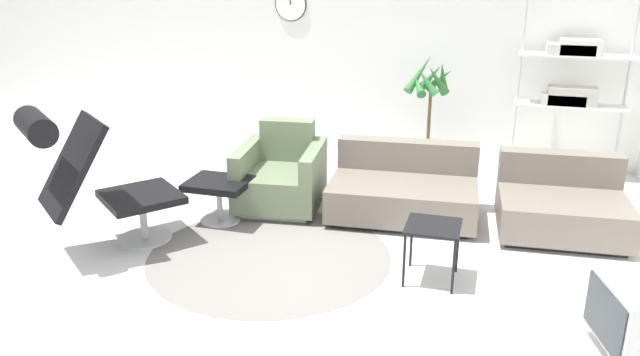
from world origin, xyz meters
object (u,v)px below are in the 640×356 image
(ottoman, at_px, (219,190))
(side_table, at_px, (433,232))
(shelf_unit, at_px, (572,77))
(couch_second, at_px, (561,207))
(armchair_red, at_px, (281,177))
(lounge_chair, at_px, (87,168))
(potted_plant, at_px, (428,124))
(couch_low, at_px, (404,191))

(ottoman, xyz_separation_m, side_table, (1.95, -0.56, 0.08))
(shelf_unit, bearing_deg, couch_second, -93.95)
(armchair_red, distance_m, couch_second, 2.50)
(shelf_unit, bearing_deg, lounge_chair, -140.45)
(ottoman, distance_m, couch_second, 2.97)
(ottoman, relative_size, couch_second, 0.49)
(couch_second, bearing_deg, side_table, 46.65)
(lounge_chair, distance_m, shelf_unit, 4.82)
(lounge_chair, relative_size, couch_second, 1.10)
(lounge_chair, xyz_separation_m, side_table, (2.63, 0.28, -0.32))
(ottoman, bearing_deg, shelf_unit, 36.29)
(side_table, xyz_separation_m, potted_plant, (-0.34, 2.44, 0.17))
(side_table, bearing_deg, couch_second, 50.78)
(lounge_chair, relative_size, side_table, 2.82)
(shelf_unit, bearing_deg, couch_low, -132.30)
(ottoman, bearing_deg, side_table, -16.12)
(armchair_red, distance_m, shelf_unit, 3.22)
(lounge_chair, bearing_deg, ottoman, 90.00)
(armchair_red, xyz_separation_m, couch_low, (1.15, 0.10, -0.05))
(side_table, relative_size, potted_plant, 0.34)
(armchair_red, bearing_deg, couch_low, 178.22)
(shelf_unit, bearing_deg, armchair_red, -146.87)
(couch_low, xyz_separation_m, potted_plant, (0.05, 1.27, 0.32))
(couch_low, height_order, shelf_unit, shelf_unit)
(ottoman, height_order, side_table, side_table)
(couch_low, height_order, couch_second, same)
(lounge_chair, xyz_separation_m, ottoman, (0.69, 0.84, -0.40))
(side_table, height_order, potted_plant, potted_plant)
(couch_second, relative_size, side_table, 2.55)
(lounge_chair, xyz_separation_m, armchair_red, (1.09, 1.35, -0.42))
(ottoman, distance_m, armchair_red, 0.65)
(armchair_red, height_order, side_table, armchair_red)
(ottoman, height_order, armchair_red, armchair_red)
(lounge_chair, distance_m, potted_plant, 3.56)
(couch_second, bearing_deg, potted_plant, -48.30)
(armchair_red, distance_m, side_table, 1.88)
(couch_low, bearing_deg, lounge_chair, 28.78)
(armchair_red, relative_size, side_table, 2.13)
(lounge_chair, height_order, side_table, lounge_chair)
(side_table, bearing_deg, couch_low, 108.59)
(ottoman, bearing_deg, armchair_red, 51.53)
(couch_second, bearing_deg, ottoman, 7.79)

